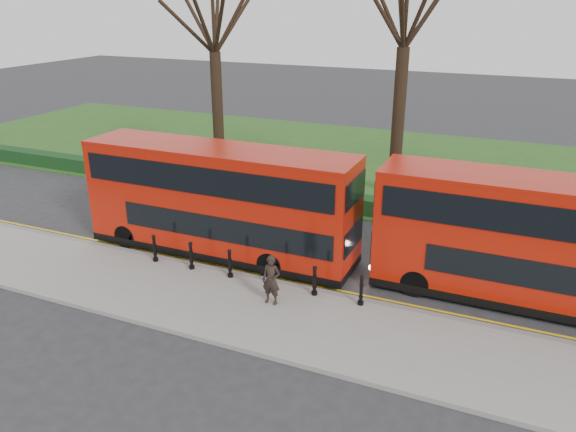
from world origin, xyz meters
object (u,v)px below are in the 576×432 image
at_px(bus_lead, 219,202).
at_px(bus_rear, 544,245).
at_px(bollard_row, 250,268).
at_px(pedestrian, 271,280).

bearing_deg(bus_lead, bus_rear, 3.49).
xyz_separation_m(bollard_row, bus_lead, (-2.22, 1.88, 1.47)).
height_order(bollard_row, pedestrian, pedestrian).
xyz_separation_m(bus_lead, bus_rear, (11.27, 0.69, -0.02)).
xyz_separation_m(bollard_row, bus_rear, (9.05, 2.57, 1.45)).
height_order(bollard_row, bus_rear, bus_rear).
bearing_deg(bus_rear, bollard_row, -164.16).
distance_m(bus_rear, pedestrian, 8.63).
bearing_deg(pedestrian, bus_rear, 24.21).
height_order(bus_lead, pedestrian, bus_lead).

